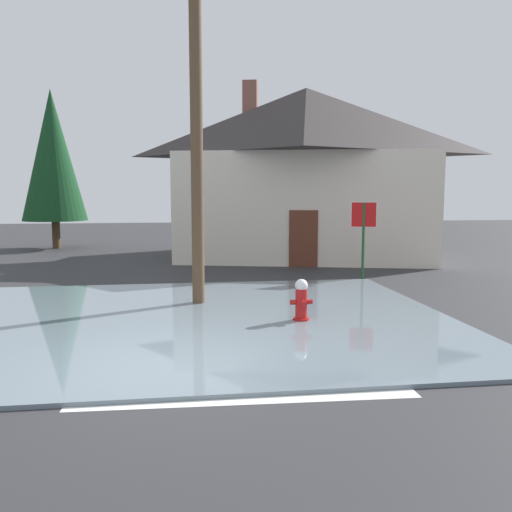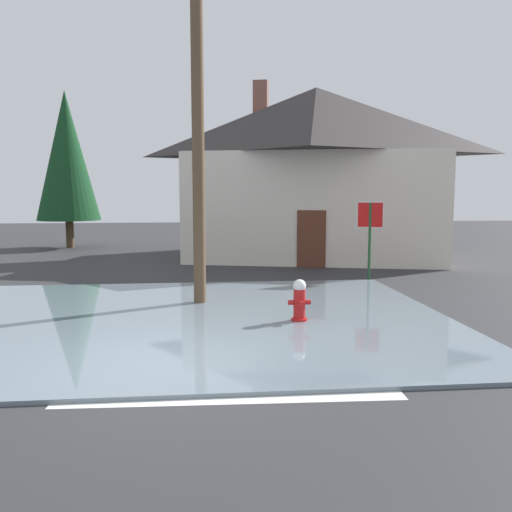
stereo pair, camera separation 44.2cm
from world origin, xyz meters
name	(u,v)px [view 2 (the right image)]	position (x,y,z in m)	size (l,w,h in m)	color
ground_plane	(168,372)	(0.00, 0.00, -0.05)	(80.00, 80.00, 0.10)	#2D2D30
flood_puddle	(136,320)	(-0.83, 3.02, 0.03)	(12.77, 8.56, 0.07)	slate
lane_stop_bar	(231,400)	(0.86, -1.33, 0.00)	(4.49, 0.30, 0.01)	silver
fire_hydrant	(299,302)	(2.45, 2.52, 0.44)	(0.45, 0.39, 0.89)	red
utility_pole	(197,80)	(0.48, 4.53, 5.10)	(1.60, 0.28, 9.83)	brown
stop_sign_far	(370,224)	(5.48, 7.52, 1.68)	(0.73, 0.26, 2.34)	#1E4C28
house	(315,170)	(5.11, 13.53, 3.50)	(11.56, 9.01, 7.26)	silver
pine_tree_mid_left	(67,156)	(-5.69, 18.36, 4.31)	(2.93, 2.93, 7.32)	#4C3823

